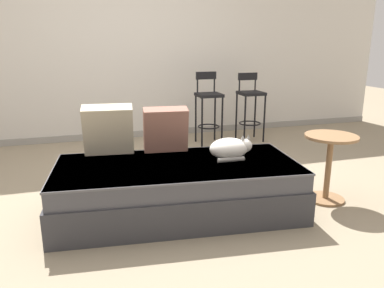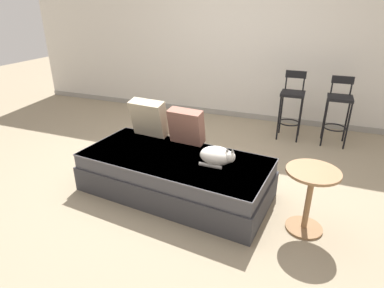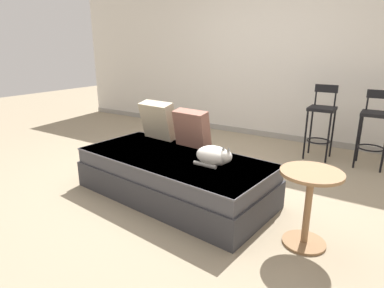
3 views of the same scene
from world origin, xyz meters
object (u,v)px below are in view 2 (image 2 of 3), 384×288
(throw_pillow_corner, at_px, (149,118))
(couch, at_px, (175,174))
(cat, at_px, (217,156))
(bar_stool_by_doorway, at_px, (338,106))
(bar_stool_near_window, at_px, (292,101))
(side_table, at_px, (310,192))
(throw_pillow_middle, at_px, (186,126))

(throw_pillow_corner, bearing_deg, couch, -39.06)
(cat, relative_size, bar_stool_by_doorway, 0.38)
(throw_pillow_corner, distance_m, bar_stool_by_doorway, 2.58)
(throw_pillow_corner, distance_m, bar_stool_near_window, 2.13)
(couch, xyz_separation_m, side_table, (1.30, -0.13, 0.17))
(bar_stool_near_window, height_order, bar_stool_by_doorway, bar_stool_near_window)
(throw_pillow_middle, relative_size, side_table, 0.67)
(throw_pillow_corner, xyz_separation_m, bar_stool_near_window, (1.43, 1.58, -0.09))
(throw_pillow_corner, relative_size, cat, 1.22)
(throw_pillow_corner, bearing_deg, bar_stool_by_doorway, 37.72)
(cat, bearing_deg, throw_pillow_corner, 157.05)
(bar_stool_near_window, bearing_deg, throw_pillow_middle, -120.33)
(throw_pillow_middle, height_order, bar_stool_near_window, bar_stool_near_window)
(throw_pillow_corner, bearing_deg, side_table, -16.48)
(bar_stool_near_window, xyz_separation_m, bar_stool_by_doorway, (0.61, -0.00, -0.01))
(bar_stool_near_window, relative_size, side_table, 1.64)
(cat, distance_m, bar_stool_by_doorway, 2.26)
(cat, xyz_separation_m, bar_stool_near_window, (0.49, 1.97, 0.04))
(bar_stool_near_window, distance_m, bar_stool_by_doorway, 0.61)
(couch, xyz_separation_m, bar_stool_by_doorway, (1.55, 1.98, 0.33))
(cat, bearing_deg, throw_pillow_middle, 142.85)
(bar_stool_near_window, xyz_separation_m, side_table, (0.37, -2.11, -0.17))
(throw_pillow_middle, distance_m, bar_stool_near_window, 1.89)
(throw_pillow_middle, bearing_deg, side_table, -20.12)
(bar_stool_near_window, distance_m, side_table, 2.15)
(bar_stool_by_doorway, height_order, side_table, bar_stool_by_doorway)
(couch, distance_m, side_table, 1.32)
(couch, distance_m, cat, 0.53)
(throw_pillow_middle, bearing_deg, cat, -37.15)
(throw_pillow_corner, relative_size, bar_stool_by_doorway, 0.46)
(bar_stool_by_doorway, bearing_deg, couch, -128.10)
(throw_pillow_middle, xyz_separation_m, bar_stool_near_window, (0.95, 1.63, -0.07))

